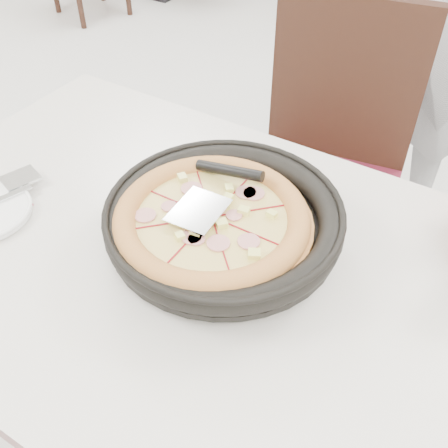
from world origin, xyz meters
The scene contains 7 objects.
floor centered at (0.00, 0.00, 0.00)m, with size 7.00×7.00×0.00m, color beige.
main_table centered at (0.31, -0.33, 0.38)m, with size 1.20×0.80×0.75m, color silver, non-canonical shape.
chair_far centered at (0.34, 0.28, 0.47)m, with size 0.42×0.42×0.95m, color black, non-canonical shape.
trivet centered at (0.36, -0.30, 0.77)m, with size 0.11×0.11×0.04m, color black.
pizza_pan centered at (0.38, -0.29, 0.79)m, with size 0.40×0.40×0.01m, color black.
pizza centered at (0.37, -0.31, 0.81)m, with size 0.34×0.34×0.02m, color #B07C47.
pizza_server centered at (0.35, -0.32, 0.84)m, with size 0.08×0.10×0.00m, color silver.
Camera 1 is at (0.72, -0.85, 1.41)m, focal length 42.00 mm.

